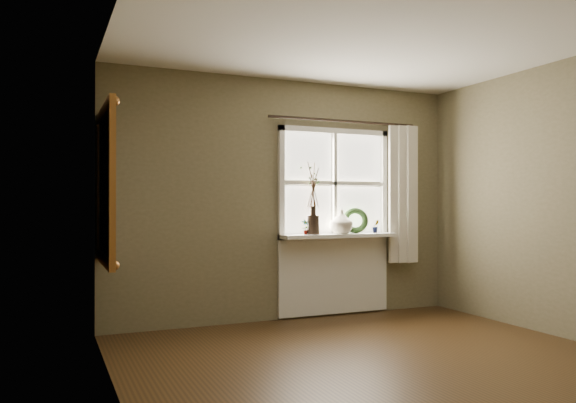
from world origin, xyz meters
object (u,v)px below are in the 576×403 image
at_px(dark_jug, 313,225).
at_px(cream_vase, 341,222).
at_px(wreath, 355,223).
at_px(gilt_mirror, 105,185).

height_order(dark_jug, cream_vase, cream_vase).
relative_size(wreath, gilt_mirror, 0.21).
distance_m(cream_vase, gilt_mirror, 2.60).
height_order(wreath, gilt_mirror, gilt_mirror).
distance_m(cream_vase, wreath, 0.21).
bearing_deg(dark_jug, wreath, 4.17).
distance_m(dark_jug, gilt_mirror, 2.27).
xyz_separation_m(dark_jug, wreath, (0.55, 0.04, 0.01)).
bearing_deg(gilt_mirror, wreath, 9.51).
bearing_deg(cream_vase, dark_jug, 180.00).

